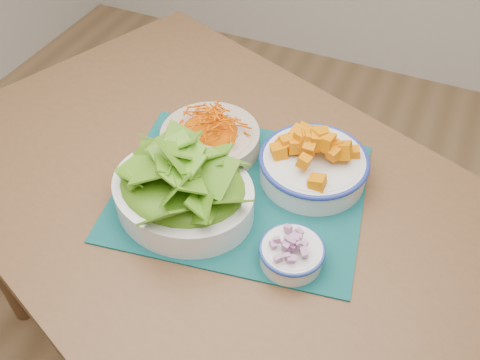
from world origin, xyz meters
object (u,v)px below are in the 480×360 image
(carrot_bowl, at_px, (210,136))
(squash_bowl, at_px, (314,160))
(table, at_px, (217,217))
(placemat, at_px, (240,191))
(onion_bowl, at_px, (292,251))
(lettuce_bowl, at_px, (182,185))

(carrot_bowl, relative_size, squash_bowl, 1.20)
(table, xyz_separation_m, placemat, (0.05, 0.01, 0.10))
(table, bearing_deg, squash_bowl, 53.17)
(placemat, distance_m, squash_bowl, 0.16)
(table, bearing_deg, onion_bowl, -6.85)
(squash_bowl, relative_size, lettuce_bowl, 0.73)
(squash_bowl, xyz_separation_m, onion_bowl, (0.03, -0.22, -0.02))
(squash_bowl, bearing_deg, lettuce_bowl, -138.28)
(carrot_bowl, distance_m, onion_bowl, 0.34)
(placemat, bearing_deg, lettuce_bowl, -142.79)
(placemat, height_order, squash_bowl, squash_bowl)
(placemat, bearing_deg, onion_bowl, -47.53)
(carrot_bowl, bearing_deg, table, -59.38)
(squash_bowl, relative_size, onion_bowl, 1.86)
(table, relative_size, placemat, 3.00)
(table, relative_size, lettuce_bowl, 4.60)
(placemat, relative_size, lettuce_bowl, 1.54)
(placemat, bearing_deg, table, -179.41)
(lettuce_bowl, distance_m, onion_bowl, 0.24)
(squash_bowl, height_order, onion_bowl, squash_bowl)
(table, height_order, carrot_bowl, carrot_bowl)
(placemat, xyz_separation_m, lettuce_bowl, (-0.08, -0.08, 0.06))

